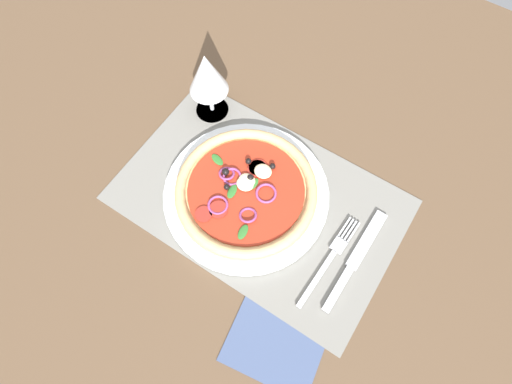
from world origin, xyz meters
The scene contains 8 objects.
ground_plane centered at (0.00, 0.00, -1.20)cm, with size 190.00×140.00×2.40cm, color brown.
placemat centered at (0.00, 0.00, 0.20)cm, with size 48.91×30.99×0.40cm, color slate.
plate centered at (-2.26, -0.71, 0.94)cm, with size 29.13×29.13×1.08cm, color white.
pizza centered at (-2.30, -0.69, 2.56)cm, with size 24.82×24.82×2.59cm.
fork centered at (15.75, -2.47, 0.62)cm, with size 2.45×18.05×0.44cm.
knife centered at (19.33, -0.51, 0.65)cm, with size 2.18×20.02×0.62cm.
wine_glass centered at (-18.26, 11.33, 10.31)cm, with size 7.20×7.20×14.90cm.
napkin centered at (15.03, -18.41, 0.18)cm, with size 14.34×12.91×0.36cm, color #425175.
Camera 1 is at (16.24, -26.14, 68.62)cm, focal length 29.73 mm.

